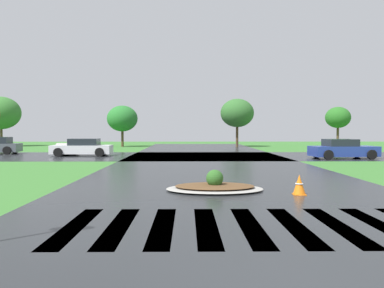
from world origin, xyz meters
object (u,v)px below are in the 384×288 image
at_px(drainage_pipe_stack, 67,149).
at_px(traffic_cone, 299,185).
at_px(car_white_sedan, 343,149).
at_px(median_island, 215,187).
at_px(car_silver_hatch, 83,148).

height_order(drainage_pipe_stack, traffic_cone, drainage_pipe_stack).
bearing_deg(car_white_sedan, median_island, -128.82).
distance_m(median_island, car_white_sedan, 17.07).
distance_m(median_island, drainage_pipe_stack, 21.43).
bearing_deg(car_white_sedan, drainage_pipe_stack, 162.10).
relative_size(car_silver_hatch, drainage_pipe_stack, 2.46).
bearing_deg(car_white_sedan, car_silver_hatch, 165.80).
relative_size(car_white_sedan, drainage_pipe_stack, 2.49).
height_order(car_silver_hatch, drainage_pipe_stack, car_silver_hatch).
bearing_deg(median_island, car_silver_hatch, 116.84).
distance_m(car_silver_hatch, traffic_cone, 21.26).
distance_m(drainage_pipe_stack, traffic_cone, 23.47).
bearing_deg(car_silver_hatch, drainage_pipe_stack, -46.38).
bearing_deg(median_island, car_white_sedan, 55.83).
bearing_deg(median_island, drainage_pipe_stack, 118.71).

